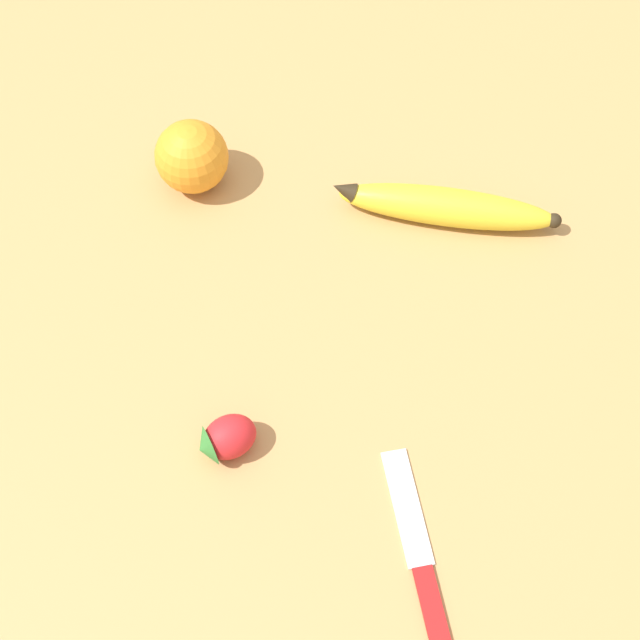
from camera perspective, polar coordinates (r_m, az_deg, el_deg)
ground_plane at (r=0.81m, az=2.16°, el=-1.71°), size 3.00×3.00×0.00m
banana at (r=0.89m, az=7.98°, el=7.21°), size 0.23×0.05×0.04m
orange at (r=0.90m, az=-8.22°, el=10.30°), size 0.07×0.07×0.07m
strawberry at (r=0.76m, az=-6.06°, el=-7.56°), size 0.06×0.06×0.04m
paring_knife at (r=0.74m, az=6.47°, el=-15.10°), size 0.09×0.17×0.01m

